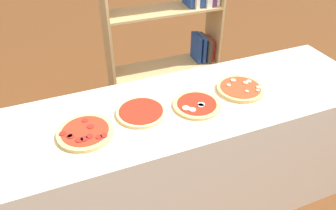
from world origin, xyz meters
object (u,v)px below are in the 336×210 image
Objects in this scene: pizza_plain_1 at (141,112)px; pizza_mushroom_3 at (240,89)px; pizza_pepperoni_0 at (85,132)px; bookshelf at (178,43)px; pizza_mozzarella_2 at (197,105)px.

pizza_mushroom_3 reaches higher than pizza_plain_1.
pizza_pepperoni_0 is 0.30m from pizza_plain_1.
pizza_plain_1 is 1.22m from bookshelf.
bookshelf is at bearing 48.30° from pizza_pepperoni_0.
bookshelf is at bearing 71.52° from pizza_mozzarella_2.
pizza_pepperoni_0 is 1.05× the size of pizza_plain_1.
pizza_mushroom_3 is 1.04m from bookshelf.
pizza_plain_1 is at bearing 170.65° from pizza_mozzarella_2.
pizza_pepperoni_0 is 0.60m from pizza_mozzarella_2.
pizza_mozzarella_2 is at bearing 0.37° from pizza_pepperoni_0.
pizza_plain_1 is 1.00× the size of pizza_mozzarella_2.
pizza_mozzarella_2 is at bearing -171.89° from pizza_mushroom_3.
pizza_mushroom_3 is 0.18× the size of bookshelf.
pizza_mushroom_3 is at bearing 2.98° from pizza_pepperoni_0.
pizza_mushroom_3 is (0.30, 0.04, 0.00)m from pizza_mozzarella_2.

